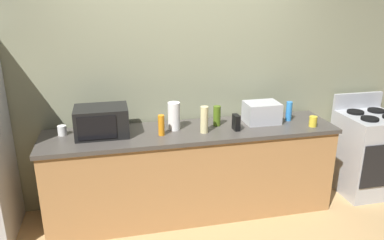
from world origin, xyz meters
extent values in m
plane|color=tan|center=(0.00, 0.00, 0.00)|extent=(8.00, 8.00, 0.00)
cube|color=gray|center=(0.00, 0.81, 1.35)|extent=(6.40, 0.10, 2.70)
cube|color=#B27F4C|center=(0.00, 0.40, 0.43)|extent=(2.80, 0.60, 0.86)
cube|color=#47423D|center=(0.00, 0.40, 0.88)|extent=(2.84, 0.64, 0.04)
cube|color=#B7BABF|center=(2.00, 0.40, 0.45)|extent=(0.60, 0.60, 0.90)
cube|color=#B7BABF|center=(2.00, 0.68, 0.99)|extent=(0.60, 0.04, 0.18)
cylinder|color=black|center=(1.87, 0.28, 0.91)|extent=(0.18, 0.18, 0.02)
cylinder|color=black|center=(1.87, 0.52, 0.91)|extent=(0.18, 0.18, 0.02)
cylinder|color=black|center=(2.13, 0.52, 0.91)|extent=(0.18, 0.18, 0.02)
cube|color=black|center=(-0.84, 0.45, 1.04)|extent=(0.48, 0.34, 0.27)
cube|color=black|center=(-0.88, 0.28, 1.04)|extent=(0.34, 0.01, 0.21)
cube|color=#B7BABF|center=(0.74, 0.46, 1.01)|extent=(0.34, 0.26, 0.21)
cylinder|color=white|center=(-0.17, 0.45, 1.04)|extent=(0.12, 0.12, 0.27)
cube|color=black|center=(0.41, 0.31, 0.98)|extent=(0.05, 0.11, 0.15)
cylinder|color=#338CE5|center=(1.04, 0.46, 1.00)|extent=(0.06, 0.06, 0.20)
cylinder|color=#4C6B19|center=(0.27, 0.47, 1.00)|extent=(0.07, 0.07, 0.20)
cylinder|color=orange|center=(-0.31, 0.32, 1.00)|extent=(0.06, 0.06, 0.19)
cylinder|color=beige|center=(0.10, 0.31, 1.03)|extent=(0.07, 0.07, 0.26)
cylinder|color=yellow|center=(1.19, 0.23, 0.95)|extent=(0.08, 0.08, 0.10)
cylinder|color=white|center=(-1.21, 0.53, 0.95)|extent=(0.08, 0.08, 0.09)
camera|label=1|loc=(-0.75, -2.91, 2.16)|focal=35.05mm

